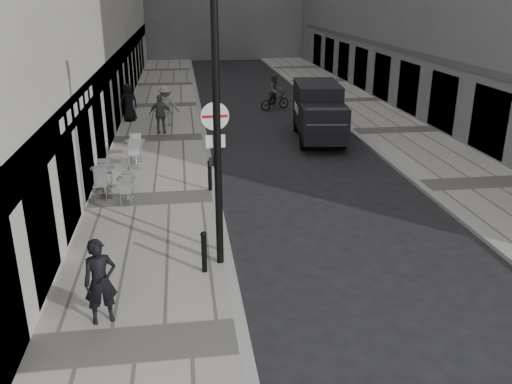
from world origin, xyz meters
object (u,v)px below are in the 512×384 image
at_px(walking_man, 100,282).
at_px(cyclist, 275,96).
at_px(panel_van, 319,109).
at_px(lamppost, 217,114).
at_px(sign_post, 216,156).

relative_size(walking_man, cyclist, 0.88).
bearing_deg(panel_van, lamppost, -107.65).
height_order(sign_post, lamppost, lamppost).
bearing_deg(sign_post, panel_van, 60.09).
distance_m(panel_van, cyclist, 6.72).
bearing_deg(cyclist, sign_post, -129.16).
bearing_deg(sign_post, walking_man, -134.87).
distance_m(walking_man, sign_post, 4.12).
relative_size(panel_van, cyclist, 2.65).
relative_size(walking_man, sign_post, 0.45).
height_order(walking_man, lamppost, lamppost).
xyz_separation_m(sign_post, lamppost, (0.00, -0.69, 1.16)).
relative_size(walking_man, lamppost, 0.27).
distance_m(sign_post, cyclist, 18.21).
xyz_separation_m(panel_van, cyclist, (-0.84, 6.64, -0.58)).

